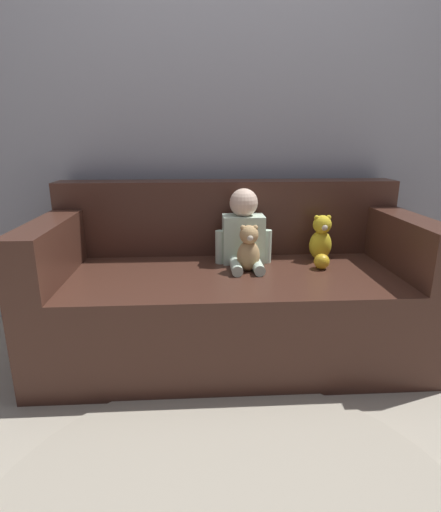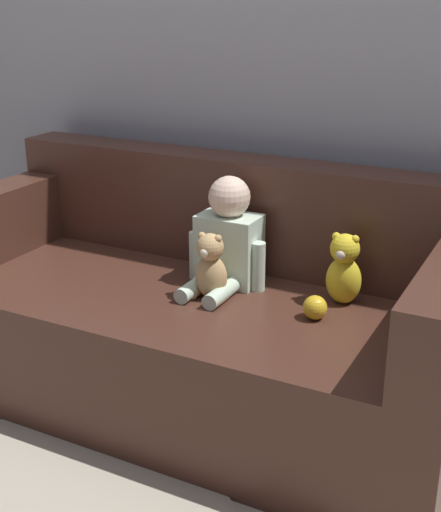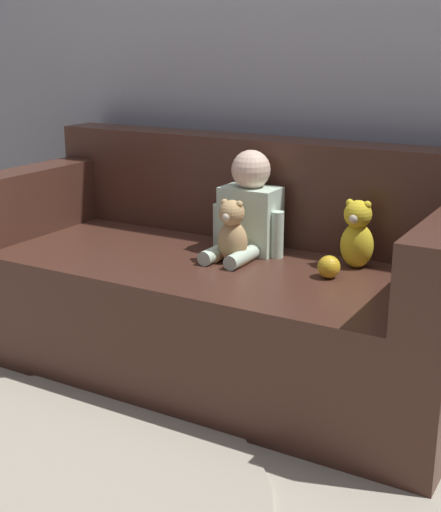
{
  "view_description": "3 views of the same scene",
  "coord_description": "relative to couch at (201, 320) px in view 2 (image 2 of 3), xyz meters",
  "views": [
    {
      "loc": [
        -0.17,
        -1.92,
        1.1
      ],
      "look_at": [
        -0.06,
        -0.04,
        0.54
      ],
      "focal_mm": 28.0,
      "sensor_mm": 36.0,
      "label": 1
    },
    {
      "loc": [
        1.14,
        -2.01,
        1.45
      ],
      "look_at": [
        0.17,
        -0.12,
        0.65
      ],
      "focal_mm": 50.0,
      "sensor_mm": 36.0,
      "label": 2
    },
    {
      "loc": [
        1.3,
        -2.22,
        1.23
      ],
      "look_at": [
        0.08,
        -0.11,
        0.5
      ],
      "focal_mm": 50.0,
      "sensor_mm": 36.0,
      "label": 3
    }
  ],
  "objects": [
    {
      "name": "teddy_bear_brown",
      "position": [
        0.08,
        -0.07,
        0.24
      ],
      "size": [
        0.14,
        0.11,
        0.24
      ],
      "color": "tan",
      "rests_on": "couch"
    },
    {
      "name": "person_baby",
      "position": [
        0.07,
        0.07,
        0.3
      ],
      "size": [
        0.3,
        0.33,
        0.39
      ],
      "color": "silver",
      "rests_on": "couch"
    },
    {
      "name": "toy_ball",
      "position": [
        0.46,
        -0.07,
        0.17
      ],
      "size": [
        0.08,
        0.08,
        0.08
      ],
      "color": "gold",
      "rests_on": "couch"
    },
    {
      "name": "ground_plane",
      "position": [
        0.0,
        -0.05,
        -0.32
      ],
      "size": [
        12.0,
        12.0,
        0.0
      ],
      "primitive_type": "plane",
      "color": "#B7AD99"
    },
    {
      "name": "couch",
      "position": [
        0.0,
        0.0,
        0.0
      ],
      "size": [
        1.9,
        0.86,
        0.87
      ],
      "color": "#47281E",
      "rests_on": "ground_plane"
    },
    {
      "name": "plush_toy_side",
      "position": [
        0.5,
        0.09,
        0.26
      ],
      "size": [
        0.12,
        0.11,
        0.25
      ],
      "color": "yellow",
      "rests_on": "couch"
    },
    {
      "name": "wall_back",
      "position": [
        0.0,
        0.47,
        0.98
      ],
      "size": [
        8.0,
        0.05,
        2.6
      ],
      "color": "#93939E",
      "rests_on": "ground_plane"
    }
  ]
}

